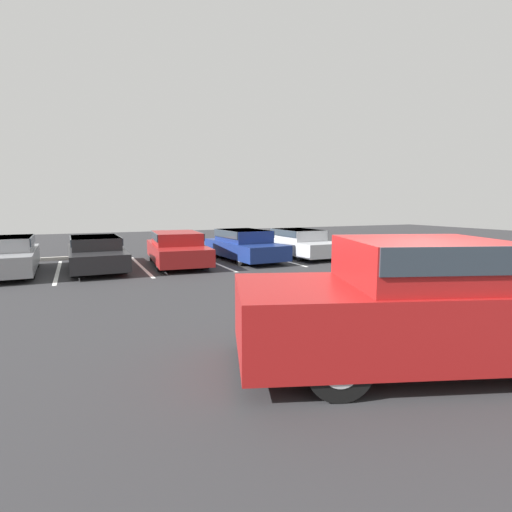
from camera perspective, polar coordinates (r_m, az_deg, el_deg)
name	(u,v)px	position (r m, az deg, el deg)	size (l,w,h in m)	color
ground_plane	(420,352)	(6.87, 22.34, -12.55)	(60.00, 60.00, 0.00)	#2D2D30
stall_stripe_b	(58,271)	(15.23, -26.45, -1.97)	(0.12, 5.35, 0.01)	white
stall_stripe_c	(141,266)	(15.36, -16.10, -1.41)	(0.12, 5.35, 0.01)	white
stall_stripe_d	(212,262)	(15.98, -6.25, -0.83)	(0.12, 5.35, 0.01)	white
stall_stripe_e	(274,258)	(17.02, 2.63, -0.29)	(0.12, 5.35, 0.01)	white
stall_stripe_f	(329,255)	(18.43, 10.32, 0.19)	(0.12, 5.35, 0.01)	white
pickup_truck	(441,304)	(6.20, 24.91, -6.19)	(6.05, 3.80, 1.80)	#A51919
parked_sedan_a	(6,255)	(15.33, -32.13, 0.17)	(1.87, 4.43, 1.22)	gray
parked_sedan_b	(96,252)	(15.21, -21.91, 0.59)	(1.85, 4.80, 1.14)	#232326
parked_sedan_c	(177,247)	(15.49, -11.25, 1.26)	(2.19, 4.87, 1.23)	maroon
parked_sedan_d	(244,244)	(16.39, -1.74, 1.73)	(2.04, 4.64, 1.24)	navy
parked_sedan_e	(299,242)	(17.66, 6.10, 2.01)	(1.76, 4.54, 1.18)	#B7BABF
wheel_stop_curb	(64,258)	(18.22, -25.77, -0.30)	(1.89, 0.20, 0.14)	#B7B2A8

